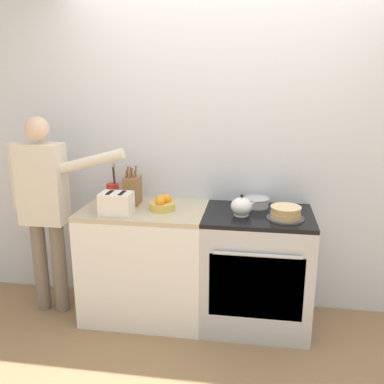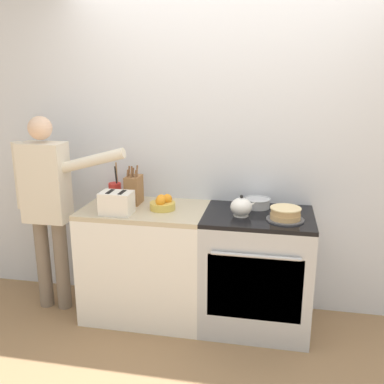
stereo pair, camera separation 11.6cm
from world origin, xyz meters
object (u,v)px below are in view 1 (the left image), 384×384
object	(u,v)px
fruit_bowl	(162,204)
person_baker	(45,200)
mixing_bowl	(256,202)
stove_range	(256,270)
tea_kettle	(242,206)
toaster	(116,204)
knife_block	(133,190)
utensil_crock	(113,191)
layer_cake	(286,213)

from	to	relation	value
fruit_bowl	person_baker	size ratio (longest dim) A/B	0.12
fruit_bowl	mixing_bowl	bearing A→B (deg)	14.52
stove_range	tea_kettle	world-z (taller)	tea_kettle
tea_kettle	toaster	world-z (taller)	toaster
stove_range	mixing_bowl	xyz separation A→B (m)	(-0.02, 0.17, 0.48)
knife_block	person_baker	world-z (taller)	person_baker
stove_range	person_baker	world-z (taller)	person_baker
stove_range	person_baker	xyz separation A→B (m)	(-1.62, -0.05, 0.48)
knife_block	utensil_crock	distance (m)	0.22
mixing_bowl	utensil_crock	bearing A→B (deg)	178.76
utensil_crock	fruit_bowl	distance (m)	0.49
knife_block	fruit_bowl	xyz separation A→B (m)	(0.26, -0.11, -0.07)
utensil_crock	toaster	distance (m)	0.40
knife_block	toaster	world-z (taller)	knife_block
tea_kettle	person_baker	world-z (taller)	person_baker
fruit_bowl	toaster	distance (m)	0.34
stove_range	layer_cake	world-z (taller)	layer_cake
tea_kettle	knife_block	xyz separation A→B (m)	(-0.84, 0.14, 0.05)
fruit_bowl	toaster	size ratio (longest dim) A/B	0.79
stove_range	fruit_bowl	distance (m)	0.86
utensil_crock	mixing_bowl	bearing A→B (deg)	-1.24
utensil_crock	layer_cake	bearing A→B (deg)	-11.75
person_baker	utensil_crock	bearing A→B (deg)	41.67
mixing_bowl	utensil_crock	world-z (taller)	utensil_crock
toaster	person_baker	distance (m)	0.63
tea_kettle	fruit_bowl	xyz separation A→B (m)	(-0.59, 0.04, -0.02)
layer_cake	toaster	world-z (taller)	toaster
mixing_bowl	fruit_bowl	bearing A→B (deg)	-165.48
tea_kettle	person_baker	size ratio (longest dim) A/B	0.12
mixing_bowl	knife_block	xyz separation A→B (m)	(-0.95, -0.07, 0.07)
fruit_bowl	person_baker	world-z (taller)	person_baker
stove_range	knife_block	xyz separation A→B (m)	(-0.96, 0.09, 0.55)
utensil_crock	tea_kettle	bearing A→B (deg)	-13.10
mixing_bowl	person_baker	size ratio (longest dim) A/B	0.13
tea_kettle	layer_cake	bearing A→B (deg)	-7.10
mixing_bowl	person_baker	bearing A→B (deg)	-172.25
layer_cake	mixing_bowl	xyz separation A→B (m)	(-0.20, 0.25, -0.01)
knife_block	layer_cake	bearing A→B (deg)	-8.98
stove_range	tea_kettle	xyz separation A→B (m)	(-0.12, -0.05, 0.50)
toaster	stove_range	bearing A→B (deg)	9.95
mixing_bowl	fruit_bowl	xyz separation A→B (m)	(-0.69, -0.18, 0.01)
tea_kettle	utensil_crock	distance (m)	1.06
stove_range	layer_cake	bearing A→B (deg)	-25.45
knife_block	fruit_bowl	world-z (taller)	knife_block
stove_range	toaster	bearing A→B (deg)	-170.05
tea_kettle	knife_block	bearing A→B (deg)	170.34
stove_range	person_baker	distance (m)	1.69
mixing_bowl	person_baker	distance (m)	1.61
tea_kettle	fruit_bowl	distance (m)	0.59
layer_cake	tea_kettle	world-z (taller)	tea_kettle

